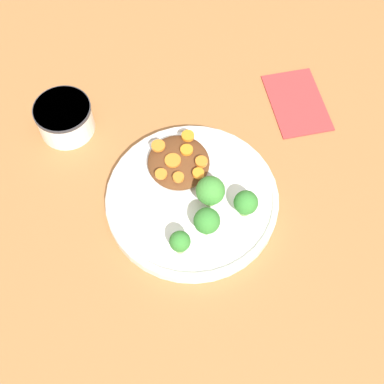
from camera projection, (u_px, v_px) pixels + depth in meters
The scene contains 17 objects.
ground_plane at pixel (192, 203), 0.88m from camera, with size 4.00×4.00×0.00m, color #9E6638.
plate at pixel (192, 199), 0.87m from camera, with size 0.28×0.28×0.03m.
dip_bowl at pixel (64, 117), 0.92m from camera, with size 0.10×0.10×0.06m.
stew_mound at pixel (179, 162), 0.88m from camera, with size 0.11×0.10×0.03m, color #5B3319.
broccoli_floret_0 at pixel (207, 221), 0.80m from camera, with size 0.04×0.04×0.05m.
broccoli_floret_1 at pixel (210, 191), 0.83m from camera, with size 0.05×0.05×0.06m.
broccoli_floret_2 at pixel (180, 242), 0.79m from camera, with size 0.03×0.03×0.05m.
broccoli_floret_3 at pixel (246, 203), 0.82m from camera, with size 0.04×0.04×0.05m.
carrot_slice_0 at pixel (158, 146), 0.87m from camera, with size 0.02×0.02×0.00m, color orange.
carrot_slice_1 at pixel (173, 160), 0.86m from camera, with size 0.03×0.03×0.00m, color orange.
carrot_slice_2 at pixel (161, 174), 0.85m from camera, with size 0.02×0.02×0.00m, color orange.
carrot_slice_3 at pixel (187, 150), 0.87m from camera, with size 0.02×0.02×0.01m, color orange.
carrot_slice_4 at pixel (178, 177), 0.84m from camera, with size 0.02×0.02×0.01m, color orange.
carrot_slice_5 at pixel (201, 162), 0.86m from camera, with size 0.02×0.02×0.01m, color orange.
carrot_slice_6 at pixel (188, 136), 0.88m from camera, with size 0.02×0.02×0.01m, color orange.
carrot_slice_7 at pixel (198, 173), 0.85m from camera, with size 0.02×0.02×0.01m, color orange.
napkin at pixel (297, 102), 0.98m from camera, with size 0.15×0.10×0.01m.
Camera 1 is at (0.40, -0.09, 0.78)m, focal length 50.00 mm.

